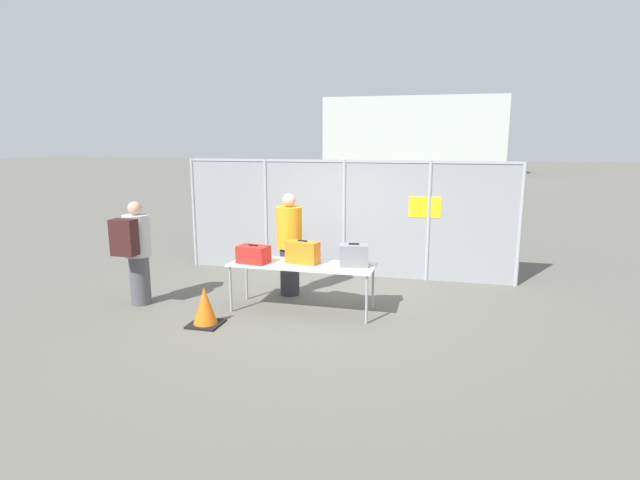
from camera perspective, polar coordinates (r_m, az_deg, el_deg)
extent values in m
plane|color=#605E56|center=(8.16, -0.44, -7.93)|extent=(120.00, 120.00, 0.00)
cylinder|color=#9EA0A5|center=(11.10, -14.20, 3.07)|extent=(0.07, 0.07, 2.32)
cylinder|color=#9EA0A5|center=(10.42, -6.17, 2.83)|extent=(0.07, 0.07, 2.32)
cylinder|color=#9EA0A5|center=(9.97, 2.77, 2.49)|extent=(0.07, 0.07, 2.32)
cylinder|color=#9EA0A5|center=(9.78, 12.30, 2.06)|extent=(0.07, 0.07, 2.32)
cylinder|color=#9EA0A5|center=(9.86, 21.92, 1.58)|extent=(0.07, 0.07, 2.32)
cube|color=gray|center=(9.97, 2.77, 2.49)|extent=(6.60, 0.01, 2.32)
cube|color=#9EA0A5|center=(9.85, 2.84, 8.98)|extent=(6.60, 0.04, 0.04)
cube|color=yellow|center=(9.73, 11.88, 3.69)|extent=(0.60, 0.01, 0.40)
cube|color=silver|center=(7.89, -2.07, -2.83)|extent=(2.30, 0.77, 0.02)
cylinder|color=#99999E|center=(8.06, -10.18, -5.55)|extent=(0.04, 0.04, 0.75)
cylinder|color=#99999E|center=(7.46, 5.34, -6.82)|extent=(0.04, 0.04, 0.75)
cylinder|color=#99999E|center=(8.64, -8.40, -4.34)|extent=(0.04, 0.04, 0.75)
cylinder|color=#99999E|center=(8.08, 6.07, -5.40)|extent=(0.04, 0.04, 0.75)
cube|color=red|center=(7.99, -7.63, -1.63)|extent=(0.52, 0.38, 0.27)
cube|color=black|center=(7.96, -7.66, -0.59)|extent=(0.16, 0.05, 0.02)
cube|color=orange|center=(7.89, -1.99, -1.43)|extent=(0.54, 0.34, 0.35)
cube|color=black|center=(7.85, -2.00, -0.09)|extent=(0.16, 0.05, 0.02)
cube|color=slate|center=(7.73, 3.88, -1.76)|extent=(0.48, 0.35, 0.34)
cube|color=black|center=(7.69, 3.90, -0.45)|extent=(0.16, 0.05, 0.02)
cylinder|color=#4C4C51|center=(8.84, -19.87, -4.32)|extent=(0.32, 0.32, 0.82)
cylinder|color=#B2B2B7|center=(8.67, -20.20, 0.47)|extent=(0.43, 0.43, 0.68)
sphere|color=tan|center=(8.60, -20.41, 3.43)|extent=(0.22, 0.22, 0.22)
cube|color=#381919|center=(8.40, -21.48, 0.27)|extent=(0.38, 0.23, 0.57)
cylinder|color=#2D2D33|center=(8.82, -3.48, -3.55)|extent=(0.34, 0.34, 0.85)
cylinder|color=orange|center=(8.65, -3.54, 1.47)|extent=(0.45, 0.45, 0.71)
sphere|color=tan|center=(8.58, -3.58, 4.57)|extent=(0.23, 0.23, 0.23)
cube|color=#B2B2B7|center=(12.26, 11.34, 0.39)|extent=(2.86, 1.46, 0.45)
sphere|color=black|center=(11.53, 8.63, -0.62)|extent=(0.64, 0.64, 0.64)
sphere|color=black|center=(13.08, 9.33, 0.79)|extent=(0.64, 0.64, 0.64)
cylinder|color=#59595B|center=(12.53, 2.47, 0.02)|extent=(1.00, 0.06, 0.06)
cube|color=#B2B7B2|center=(43.18, 10.80, 11.58)|extent=(13.84, 8.30, 5.92)
cube|color=black|center=(7.70, -12.94, -9.33)|extent=(0.46, 0.46, 0.03)
cone|color=orange|center=(7.61, -13.03, -7.39)|extent=(0.37, 0.37, 0.58)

